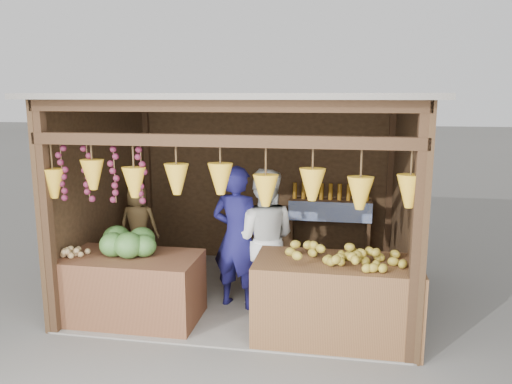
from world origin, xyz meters
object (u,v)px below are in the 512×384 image
counter_left (131,288)px  vendor_seated (138,224)px  woman_standing (263,238)px  counter_right (336,300)px  man_standing (237,238)px

counter_left → vendor_seated: 1.27m
counter_left → vendor_seated: bearing=107.6°
woman_standing → vendor_seated: 1.88m
counter_left → counter_right: 2.40m
counter_left → woman_standing: 1.70m
man_standing → woman_standing: 0.33m
counter_right → counter_left: bearing=178.2°
man_standing → vendor_seated: bearing=-5.4°
man_standing → counter_left: bearing=40.6°
counter_right → man_standing: bearing=152.0°
counter_right → woman_standing: 1.27m
counter_right → woman_standing: (-0.92, 0.77, 0.43)m
man_standing → vendor_seated: size_ratio=1.62×
man_standing → woman_standing: (0.31, 0.11, -0.02)m
man_standing → woman_standing: bearing=-146.7°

